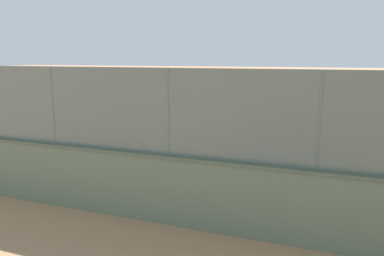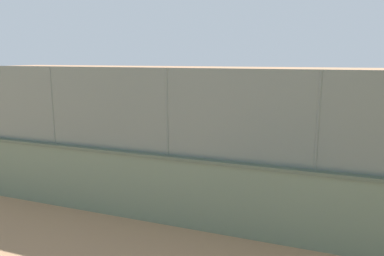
% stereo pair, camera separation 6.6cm
% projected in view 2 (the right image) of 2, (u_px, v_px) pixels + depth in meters
% --- Properties ---
extents(ground_plane, '(260.00, 260.00, 0.00)m').
position_uv_depth(ground_plane, '(248.00, 126.00, 21.73)').
color(ground_plane, tan).
extents(perimeter_wall, '(23.91, 1.29, 1.73)m').
position_uv_depth(perimeter_wall, '(235.00, 198.00, 8.38)').
color(perimeter_wall, slate).
rests_on(perimeter_wall, ground_plane).
extents(fence_panel_on_wall, '(23.49, 0.94, 2.05)m').
position_uv_depth(fence_panel_on_wall, '(237.00, 116.00, 8.02)').
color(fence_panel_on_wall, slate).
rests_on(fence_panel_on_wall, perimeter_wall).
extents(player_crossing_court, '(0.75, 1.27, 1.63)m').
position_uv_depth(player_crossing_court, '(151.00, 131.00, 15.47)').
color(player_crossing_court, '#591919').
rests_on(player_crossing_court, ground_plane).
extents(player_baseline_waiting, '(0.79, 0.66, 1.47)m').
position_uv_depth(player_baseline_waiting, '(223.00, 113.00, 21.14)').
color(player_baseline_waiting, navy).
rests_on(player_baseline_waiting, ground_plane).
extents(sports_ball, '(0.16, 0.16, 0.16)m').
position_uv_depth(sports_ball, '(127.00, 159.00, 14.43)').
color(sports_ball, '#3399D8').
rests_on(sports_ball, ground_plane).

